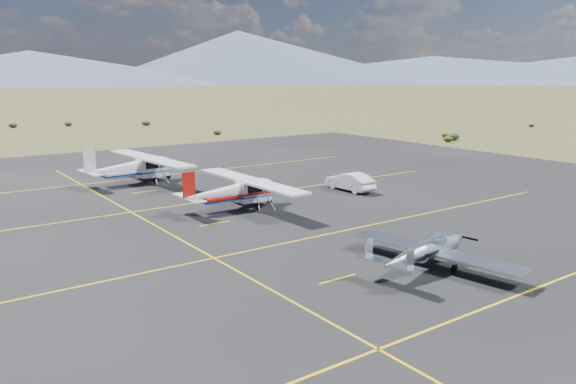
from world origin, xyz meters
name	(u,v)px	position (x,y,z in m)	size (l,w,h in m)	color
ground	(338,246)	(0.00, 0.00, 0.00)	(1600.00, 1600.00, 0.00)	#383D1C
apron	(263,218)	(0.00, 7.00, 0.00)	(72.00, 72.00, 0.02)	black
aircraft_low_wing	(427,250)	(1.07, -4.83, 0.88)	(6.12, 8.46, 1.83)	#BABCC1
aircraft_cessna	(237,190)	(-0.13, 9.88, 1.22)	(6.50, 10.84, 2.75)	white
aircraft_plain	(136,167)	(-2.24, 21.97, 1.34)	(7.18, 11.94, 3.01)	white
sedan	(350,181)	(9.71, 10.05, 0.69)	(1.44, 4.12, 1.36)	white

